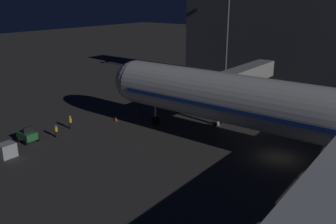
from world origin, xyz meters
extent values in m
plane|color=#383533|center=(0.00, 0.00, 0.00)|extent=(320.00, 320.00, 0.00)
sphere|color=silver|center=(0.00, -21.00, 5.70)|extent=(5.68, 5.68, 5.68)
cube|color=black|center=(0.00, -19.26, 6.71)|extent=(3.19, 1.40, 0.90)
cylinder|color=#B7BABF|center=(11.32, 8.24, 2.59)|extent=(3.18, 4.59, 3.18)
cylinder|color=black|center=(11.32, 5.94, 2.59)|extent=(2.70, 0.15, 2.70)
cylinder|color=#B7BABF|center=(0.00, -17.50, 2.30)|extent=(0.28, 0.28, 2.20)
cylinder|color=black|center=(0.00, -17.50, 0.60)|extent=(0.45, 1.20, 1.20)
cube|color=#9E9E99|center=(-12.43, -10.60, 5.70)|extent=(16.65, 2.60, 2.50)
cube|color=#9E9E99|center=(-4.10, -10.60, 5.70)|extent=(3.20, 3.40, 3.00)
cube|color=black|center=(-2.70, -10.60, 5.70)|extent=(0.70, 3.20, 2.70)
cylinder|color=#B7BABF|center=(-5.10, -10.60, 2.22)|extent=(0.56, 0.56, 4.45)
cylinder|color=black|center=(-5.70, -10.60, 0.30)|extent=(0.25, 0.60, 0.60)
cylinder|color=black|center=(-4.50, -10.60, 0.30)|extent=(0.25, 0.60, 0.60)
cylinder|color=#59595E|center=(-25.50, -20.77, 9.10)|extent=(0.40, 0.40, 18.20)
cube|color=#287038|center=(14.20, -26.05, 0.80)|extent=(1.50, 2.33, 0.90)
cube|color=black|center=(14.20, -25.70, 1.60)|extent=(1.20, 0.20, 0.70)
cylinder|color=black|center=(13.39, -26.87, 0.35)|extent=(0.24, 0.70, 0.70)
cylinder|color=black|center=(15.01, -26.87, 0.35)|extent=(0.24, 0.70, 0.70)
cylinder|color=black|center=(13.39, -25.24, 0.35)|extent=(0.24, 0.70, 0.70)
cylinder|color=black|center=(15.01, -25.24, 0.35)|extent=(0.24, 0.70, 0.70)
cube|color=#B7BABF|center=(18.04, -23.83, 0.79)|extent=(1.70, 1.50, 1.59)
cylinder|color=black|center=(8.22, -25.45, 0.46)|extent=(0.28, 0.28, 0.93)
cylinder|color=yellow|center=(8.22, -25.45, 1.24)|extent=(0.40, 0.40, 0.63)
sphere|color=tan|center=(8.22, -25.45, 1.67)|extent=(0.24, 0.24, 0.24)
sphere|color=white|center=(8.22, -25.45, 1.72)|extent=(0.23, 0.23, 0.23)
cylinder|color=black|center=(11.23, -24.37, 0.41)|extent=(0.28, 0.28, 0.82)
cylinder|color=yellow|center=(11.23, -24.37, 1.10)|extent=(0.40, 0.40, 0.56)
sphere|color=tan|center=(11.23, -24.37, 1.50)|extent=(0.24, 0.24, 0.24)
sphere|color=orange|center=(11.23, -24.37, 1.55)|extent=(0.23, 0.23, 0.23)
cone|color=orange|center=(-2.20, -23.00, 0.28)|extent=(0.36, 0.36, 0.55)
cone|color=orange|center=(2.20, -23.00, 0.28)|extent=(0.36, 0.36, 0.55)
camera|label=1|loc=(35.60, 12.08, 16.82)|focal=37.93mm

